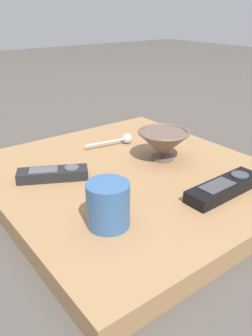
% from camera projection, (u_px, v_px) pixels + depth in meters
% --- Properties ---
extents(ground_plane, '(6.00, 6.00, 0.00)m').
position_uv_depth(ground_plane, '(130.00, 187.00, 0.81)').
color(ground_plane, '#47423D').
extents(table, '(0.60, 0.64, 0.04)m').
position_uv_depth(table, '(130.00, 179.00, 0.81)').
color(table, '#936D47').
rests_on(table, ground).
extents(cereal_bowl, '(0.13, 0.13, 0.07)m').
position_uv_depth(cereal_bowl, '(163.00, 143.00, 0.84)').
color(cereal_bowl, brown).
rests_on(cereal_bowl, table).
extents(coffee_mug, '(0.08, 0.08, 0.08)m').
position_uv_depth(coffee_mug, '(108.00, 205.00, 0.58)').
color(coffee_mug, '#33598C').
rests_on(coffee_mug, table).
extents(teaspoon, '(0.14, 0.04, 0.03)m').
position_uv_depth(teaspoon, '(124.00, 139.00, 0.95)').
color(teaspoon, silver).
rests_on(teaspoon, table).
extents(tv_remote_near, '(0.19, 0.06, 0.03)m').
position_uv_depth(tv_remote_near, '(224.00, 188.00, 0.70)').
color(tv_remote_near, black).
rests_on(tv_remote_near, table).
extents(tv_remote_far, '(0.16, 0.11, 0.03)m').
position_uv_depth(tv_remote_far, '(53.00, 174.00, 0.76)').
color(tv_remote_far, black).
rests_on(tv_remote_far, table).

